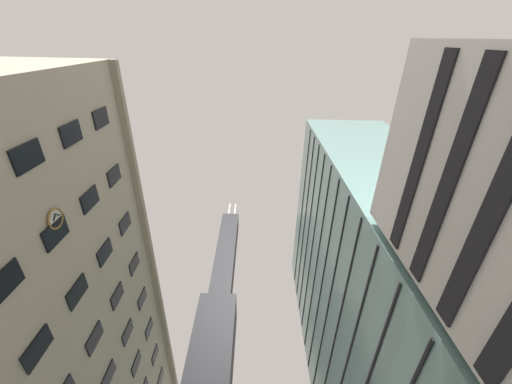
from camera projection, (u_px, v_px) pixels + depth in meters
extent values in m
cube|color=#9E937A|center=(160.00, 307.00, 38.34)|extent=(0.70, 59.15, 0.60)
cube|color=black|center=(4.00, 283.00, 14.34)|extent=(0.14, 1.40, 2.20)
cube|color=black|center=(37.00, 348.00, 16.68)|extent=(0.14, 1.40, 2.20)
cube|color=black|center=(27.00, 156.00, 15.71)|extent=(0.14, 1.40, 2.20)
cube|color=black|center=(56.00, 233.00, 18.05)|extent=(0.14, 1.40, 2.20)
cube|color=black|center=(77.00, 291.00, 20.39)|extent=(0.14, 1.40, 2.20)
cube|color=black|center=(94.00, 338.00, 22.74)|extent=(0.14, 1.40, 2.20)
cube|color=black|center=(108.00, 376.00, 25.08)|extent=(0.14, 1.40, 2.20)
cube|color=black|center=(71.00, 134.00, 19.42)|extent=(0.14, 1.40, 2.20)
cube|color=black|center=(90.00, 199.00, 21.76)|extent=(0.14, 1.40, 2.20)
cube|color=black|center=(105.00, 252.00, 24.10)|extent=(0.14, 1.40, 2.20)
cube|color=black|center=(117.00, 296.00, 26.45)|extent=(0.14, 1.40, 2.20)
cube|color=black|center=(127.00, 332.00, 28.79)|extent=(0.14, 1.40, 2.20)
cube|color=black|center=(136.00, 363.00, 31.14)|extent=(0.14, 1.40, 2.20)
cube|color=black|center=(101.00, 118.00, 23.13)|extent=(0.14, 1.40, 2.20)
cube|color=black|center=(114.00, 176.00, 25.47)|extent=(0.14, 1.40, 2.20)
cube|color=black|center=(125.00, 223.00, 27.81)|extent=(0.14, 1.40, 2.20)
cube|color=black|center=(134.00, 264.00, 30.16)|extent=(0.14, 1.40, 2.20)
cube|color=black|center=(142.00, 299.00, 32.50)|extent=(0.14, 1.40, 2.20)
cube|color=black|center=(149.00, 328.00, 34.85)|extent=(0.14, 1.40, 2.20)
cube|color=black|center=(155.00, 355.00, 37.19)|extent=(0.14, 1.40, 2.20)
cube|color=black|center=(160.00, 378.00, 39.53)|extent=(0.14, 1.40, 2.20)
torus|color=olive|center=(56.00, 219.00, 17.94)|extent=(0.13, 1.38, 1.38)
cylinder|color=silver|center=(55.00, 219.00, 17.94)|extent=(0.05, 1.20, 1.20)
cube|color=black|center=(55.00, 218.00, 17.79)|extent=(0.03, 0.30, 0.31)
cube|color=black|center=(57.00, 215.00, 18.02)|extent=(0.03, 0.41, 0.42)
cube|color=black|center=(210.00, 368.00, 106.62)|extent=(15.73, 15.73, 55.55)
cube|color=black|center=(226.00, 255.00, 161.82)|extent=(10.11, 10.11, 69.44)
cylinder|color=silver|center=(229.00, 212.00, 201.49)|extent=(1.20, 1.20, 20.43)
cylinder|color=silver|center=(235.00, 212.00, 201.53)|extent=(1.20, 1.20, 20.43)
cube|color=black|center=(490.00, 217.00, 12.06)|extent=(0.16, 12.18, 1.10)
cube|color=black|center=(448.00, 185.00, 14.71)|extent=(0.16, 12.18, 1.10)
cube|color=black|center=(418.00, 162.00, 17.36)|extent=(0.16, 12.18, 1.10)
cube|color=gray|center=(380.00, 311.00, 38.72)|extent=(14.48, 36.23, 57.27)
cube|color=black|center=(343.00, 378.00, 31.03)|extent=(0.12, 35.23, 0.24)
cube|color=black|center=(334.00, 343.00, 34.56)|extent=(0.12, 35.23, 0.24)
cube|color=black|center=(327.00, 315.00, 38.09)|extent=(0.12, 35.23, 0.24)
cube|color=black|center=(321.00, 291.00, 41.63)|extent=(0.12, 35.23, 0.24)
cube|color=black|center=(315.00, 271.00, 45.16)|extent=(0.12, 35.23, 0.24)
cube|color=black|center=(311.00, 254.00, 48.69)|extent=(0.12, 35.23, 0.24)
cube|color=black|center=(307.00, 239.00, 52.23)|extent=(0.12, 35.23, 0.24)
cube|color=black|center=(304.00, 227.00, 55.76)|extent=(0.12, 35.23, 0.24)
cube|color=black|center=(301.00, 215.00, 59.29)|extent=(0.12, 35.23, 0.24)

